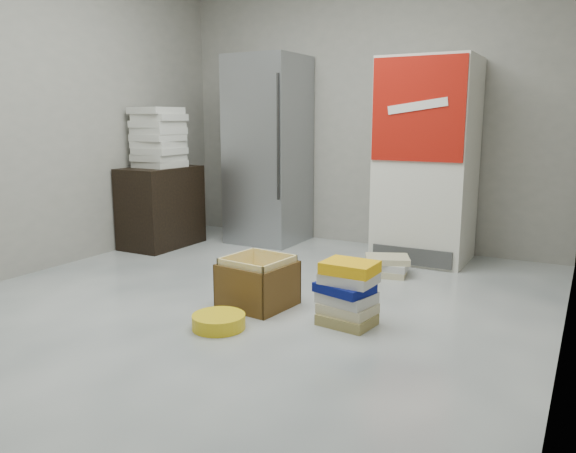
% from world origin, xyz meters
% --- Properties ---
extents(ground, '(5.00, 5.00, 0.00)m').
position_xyz_m(ground, '(0.00, 0.00, 0.00)').
color(ground, silver).
rests_on(ground, ground).
extents(room_shell, '(4.04, 5.04, 2.82)m').
position_xyz_m(room_shell, '(0.00, 0.00, 1.80)').
color(room_shell, '#9A948B').
rests_on(room_shell, ground).
extents(steel_fridge, '(0.70, 0.72, 1.90)m').
position_xyz_m(steel_fridge, '(-0.90, 2.13, 0.95)').
color(steel_fridge, '#94959B').
rests_on(steel_fridge, ground).
extents(coke_cooler, '(0.80, 0.73, 1.80)m').
position_xyz_m(coke_cooler, '(0.75, 2.12, 0.90)').
color(coke_cooler, silver).
rests_on(coke_cooler, ground).
extents(wood_shelf, '(0.50, 0.80, 0.80)m').
position_xyz_m(wood_shelf, '(-1.73, 1.40, 0.40)').
color(wood_shelf, black).
rests_on(wood_shelf, ground).
extents(supply_box_stack, '(0.44, 0.45, 0.58)m').
position_xyz_m(supply_box_stack, '(-1.72, 1.40, 1.09)').
color(supply_box_stack, beige).
rests_on(supply_box_stack, wood_shelf).
extents(phonebook_stack_main, '(0.39, 0.33, 0.40)m').
position_xyz_m(phonebook_stack_main, '(0.79, 0.25, 0.20)').
color(phonebook_stack_main, olive).
rests_on(phonebook_stack_main, ground).
extents(phonebook_stack_side, '(0.43, 0.39, 0.16)m').
position_xyz_m(phonebook_stack_side, '(0.63, 1.45, 0.08)').
color(phonebook_stack_side, '#C7BB91').
rests_on(phonebook_stack_side, ground).
extents(cardboard_box, '(0.48, 0.48, 0.35)m').
position_xyz_m(cardboard_box, '(0.12, 0.27, 0.14)').
color(cardboard_box, yellow).
rests_on(cardboard_box, ground).
extents(bucket_lid, '(0.43, 0.43, 0.09)m').
position_xyz_m(bucket_lid, '(0.13, -0.21, 0.04)').
color(bucket_lid, yellow).
rests_on(bucket_lid, ground).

